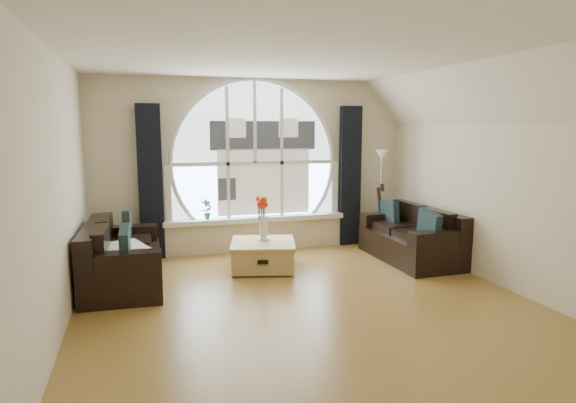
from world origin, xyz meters
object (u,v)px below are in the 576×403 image
(coffee_chest, at_px, (263,254))
(potted_plant, at_px, (207,209))
(sofa_right, at_px, (410,233))
(floor_lamp, at_px, (381,199))
(sofa_left, at_px, (123,254))
(vase_flowers, at_px, (264,213))
(guitar, at_px, (378,215))

(coffee_chest, bearing_deg, potted_plant, 135.71)
(sofa_right, relative_size, floor_lamp, 1.07)
(floor_lamp, bearing_deg, sofa_left, -168.06)
(vase_flowers, bearing_deg, sofa_left, -172.01)
(sofa_left, height_order, vase_flowers, vase_flowers)
(sofa_left, relative_size, guitar, 1.66)
(vase_flowers, xyz_separation_m, potted_plant, (-0.67, 0.95, -0.07))
(sofa_right, xyz_separation_m, potted_plant, (-2.84, 1.21, 0.31))
(coffee_chest, height_order, potted_plant, potted_plant)
(sofa_left, xyz_separation_m, coffee_chest, (1.84, 0.18, -0.19))
(sofa_left, relative_size, potted_plant, 5.50)
(floor_lamp, distance_m, potted_plant, 2.80)
(floor_lamp, xyz_separation_m, potted_plant, (-2.77, 0.37, -0.09))
(guitar, relative_size, potted_plant, 3.32)
(guitar, bearing_deg, vase_flowers, -172.66)
(coffee_chest, relative_size, potted_plant, 2.73)
(vase_flowers, height_order, floor_lamp, floor_lamp)
(floor_lamp, bearing_deg, potted_plant, 172.39)
(potted_plant, bearing_deg, guitar, -7.27)
(coffee_chest, distance_m, floor_lamp, 2.31)
(sofa_right, bearing_deg, coffee_chest, 174.25)
(sofa_left, relative_size, sofa_right, 1.03)
(sofa_left, relative_size, coffee_chest, 2.02)
(sofa_left, bearing_deg, coffee_chest, 7.83)
(sofa_left, bearing_deg, guitar, 14.42)
(sofa_right, height_order, vase_flowers, vase_flowers)
(floor_lamp, bearing_deg, guitar, 144.20)
(coffee_chest, height_order, floor_lamp, floor_lamp)
(floor_lamp, relative_size, potted_plant, 5.01)
(sofa_right, relative_size, coffee_chest, 1.96)
(sofa_left, xyz_separation_m, floor_lamp, (3.98, 0.84, 0.40))
(potted_plant, bearing_deg, sofa_left, -134.93)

